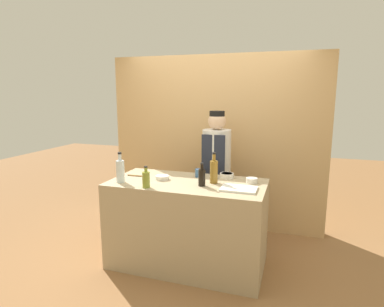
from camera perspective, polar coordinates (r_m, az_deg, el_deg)
The scene contains 14 objects.
ground_plane at distance 3.82m, azimuth -0.81°, elevation -18.87°, with size 14.00×14.00×0.00m, color olive.
cabinet_wall at distance 4.56m, azimuth 4.17°, elevation 2.00°, with size 3.02×0.18×2.40m.
counter at distance 3.61m, azimuth -0.83°, elevation -12.31°, with size 1.67×0.82×0.95m.
sauce_bowl_red at distance 3.56m, azimuth -5.33°, elevation -4.22°, with size 0.15×0.15×0.04m.
sauce_bowl_yellow at distance 3.46m, azimuth 10.58°, elevation -4.66°, with size 0.12×0.12×0.06m.
sauce_bowl_white at distance 3.62m, azimuth 6.21°, elevation -3.87°, with size 0.16×0.16×0.05m.
cutting_board at distance 3.21m, azimuth 8.33°, elevation -6.22°, with size 0.35×0.24×0.02m.
bottle_oil at distance 3.26m, azimuth -8.17°, elevation -4.54°, with size 0.08×0.08×0.22m.
bottle_vinegar at distance 3.39m, azimuth 3.90°, elevation -3.13°, with size 0.08×0.08×0.33m.
bottle_clear at distance 3.49m, azimuth -12.63°, elevation -2.98°, with size 0.09×0.09×0.33m.
bottle_soy at distance 3.28m, azimuth 1.76°, elevation -4.18°, with size 0.07×0.07×0.24m.
cup_blue at distance 3.63m, azimuth 1.13°, elevation -3.49°, with size 0.07×0.07×0.09m.
wooden_spoon at distance 3.70m, azimuth -9.07°, elevation -3.91°, with size 0.26×0.04×0.03m.
chef_center at distance 4.12m, azimuth 4.32°, elevation -3.09°, with size 0.36×0.36×1.67m.
Camera 1 is at (1.08, -3.14, 1.88)m, focal length 30.00 mm.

